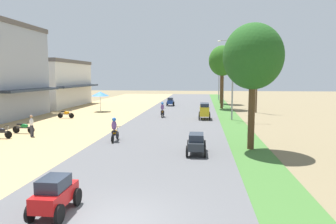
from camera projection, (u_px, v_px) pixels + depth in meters
The scene contains 21 objects.
ground_plane at pixel (111, 224), 9.81m from camera, with size 180.00×180.00×0.00m, color #7A6B4C.
road_strip at pixel (111, 223), 9.81m from camera, with size 9.00×140.00×0.08m, color #565659.
shophouse_far at pixel (51, 83), 47.89m from camera, with size 9.26×13.42×6.90m.
parked_motorbike_third at pixel (0, 132), 23.04m from camera, with size 1.80×0.54×0.94m.
parked_motorbike_fourth at pixel (24, 127), 25.04m from camera, with size 1.80×0.54×0.94m.
parked_motorbike_fifth at pixel (66, 114), 34.08m from camera, with size 1.80×0.54×0.94m.
vendor_umbrella at pixel (100, 94), 40.41m from camera, with size 2.20×2.20×2.52m.
pedestrian_on_shoulder at pixel (32, 124), 23.69m from camera, with size 0.27×0.38×1.62m.
median_tree_nearest at pixel (253, 57), 19.12m from camera, with size 3.61×3.61×7.64m.
median_tree_second at pixel (222, 61), 43.66m from camera, with size 3.75×3.75×8.65m.
median_tree_third at pixel (222, 58), 51.88m from camera, with size 3.45×3.45×9.21m.
streetlamp_near at pixel (233, 74), 32.35m from camera, with size 3.16×0.20×8.22m.
streetlamp_mid at pixel (223, 78), 46.50m from camera, with size 3.16×0.20×7.18m.
streetlamp_far at pixel (219, 77), 59.16m from camera, with size 3.16×0.20×7.48m.
utility_pole_near at pixel (257, 77), 39.32m from camera, with size 1.80×0.20×8.42m.
car_hatchback_red at pixel (55, 194), 10.34m from camera, with size 1.04×2.00×1.23m.
car_sedan_charcoal at pixel (196, 142), 18.34m from camera, with size 1.10×2.26×1.19m.
car_van_yellow at pixel (204, 110), 33.20m from camera, with size 1.19×2.41×1.67m.
car_hatchback_blue at pixel (170, 101), 48.10m from camera, with size 1.04×2.00×1.23m.
motorbike_foreground_rider at pixel (115, 130), 21.90m from camera, with size 0.54×1.80×1.66m.
motorbike_ahead_second at pixel (163, 110), 34.75m from camera, with size 0.54×1.80×1.66m.
Camera 1 is at (2.73, -9.12, 4.55)m, focal length 34.09 mm.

